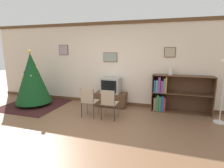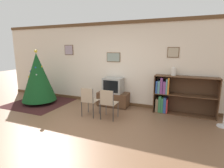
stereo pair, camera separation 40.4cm
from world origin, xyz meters
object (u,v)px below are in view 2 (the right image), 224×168
television (113,85)px  folding_chair_left (89,100)px  tv_console (113,99)px  bookshelf (173,96)px  folding_chair_right (108,102)px  vase (174,71)px  christmas_tree (38,77)px

television → folding_chair_left: size_ratio=0.73×
tv_console → bookshelf: (1.83, 0.08, 0.29)m
tv_console → folding_chair_right: (0.29, -1.08, 0.24)m
folding_chair_right → tv_console: bearing=105.0°
tv_console → vase: 2.06m
tv_console → folding_chair_right: bearing=-75.0°
tv_console → bookshelf: bearing=2.4°
christmas_tree → bookshelf: size_ratio=1.09×
christmas_tree → television: size_ratio=3.02×
television → folding_chair_left: (-0.29, -1.08, -0.23)m
folding_chair_left → bookshelf: 2.41m
bookshelf → folding_chair_left: bearing=-151.4°
folding_chair_right → bookshelf: 1.92m
folding_chair_right → bookshelf: size_ratio=0.49×
television → folding_chair_left: bearing=-105.0°
bookshelf → vase: vase is taller
folding_chair_right → vase: size_ratio=3.52×
television → folding_chair_left: television is taller
christmas_tree → folding_chair_left: christmas_tree is taller
christmas_tree → vase: 4.37m
folding_chair_right → bookshelf: (1.54, 1.15, 0.05)m
television → folding_chair_right: size_ratio=0.73×
tv_console → television: size_ratio=1.66×
folding_chair_left → television: bearing=75.0°
christmas_tree → tv_console: bearing=14.6°
tv_console → folding_chair_left: folding_chair_left is taller
bookshelf → vase: 0.70m
folding_chair_left → vase: vase is taller
television → folding_chair_right: 1.14m
folding_chair_left → bookshelf: bookshelf is taller
folding_chair_right → christmas_tree: bearing=171.2°
tv_console → folding_chair_left: 1.14m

